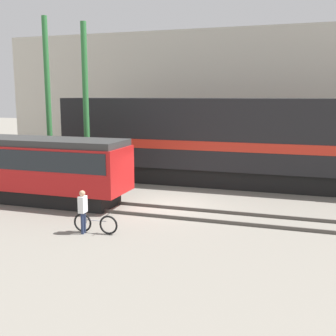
# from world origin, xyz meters

# --- Properties ---
(ground_plane) EXTENTS (120.00, 120.00, 0.00)m
(ground_plane) POSITION_xyz_m (0.00, 0.00, 0.00)
(ground_plane) COLOR gray
(track_near) EXTENTS (60.00, 1.50, 0.14)m
(track_near) POSITION_xyz_m (0.00, -1.22, 0.07)
(track_near) COLOR #47423D
(track_near) RESTS_ON ground
(track_far) EXTENTS (60.00, 1.51, 0.14)m
(track_far) POSITION_xyz_m (0.00, 5.38, 0.07)
(track_far) COLOR #47423D
(track_far) RESTS_ON ground
(building_backdrop) EXTENTS (33.21, 6.00, 9.48)m
(building_backdrop) POSITION_xyz_m (0.00, 14.05, 4.74)
(building_backdrop) COLOR beige
(building_backdrop) RESTS_ON ground
(freight_locomotive) EXTENTS (20.84, 3.04, 5.44)m
(freight_locomotive) POSITION_xyz_m (2.66, 5.38, 2.54)
(freight_locomotive) COLOR black
(freight_locomotive) RESTS_ON ground
(streetcar) EXTENTS (9.67, 2.54, 3.04)m
(streetcar) POSITION_xyz_m (-6.45, -1.22, 1.74)
(streetcar) COLOR black
(streetcar) RESTS_ON ground
(bicycle) EXTENTS (1.75, 0.44, 0.77)m
(bicycle) POSITION_xyz_m (-1.26, -4.53, 0.36)
(bicycle) COLOR black
(bicycle) RESTS_ON ground
(person) EXTENTS (0.24, 0.37, 1.62)m
(person) POSITION_xyz_m (-1.67, -4.69, 0.98)
(person) COLOR #232D4C
(person) RESTS_ON ground
(utility_pole_left) EXTENTS (0.29, 0.29, 9.13)m
(utility_pole_left) POSITION_xyz_m (-7.49, 2.08, 4.56)
(utility_pole_left) COLOR #2D7238
(utility_pole_left) RESTS_ON ground
(utility_pole_center) EXTENTS (0.30, 0.30, 8.73)m
(utility_pole_center) POSITION_xyz_m (-5.19, 2.08, 4.36)
(utility_pole_center) COLOR #2D7238
(utility_pole_center) RESTS_ON ground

